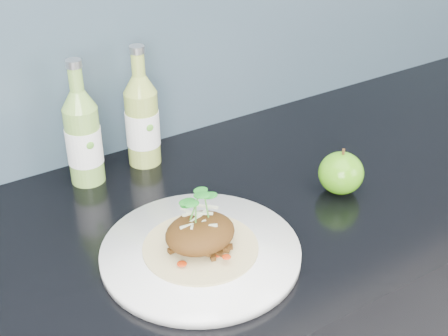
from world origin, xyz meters
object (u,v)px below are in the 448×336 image
at_px(cider_bottle_left, 83,137).
at_px(cider_bottle_right, 142,120).
at_px(green_apple, 341,173).
at_px(dinner_plate, 201,252).

distance_m(cider_bottle_left, cider_bottle_right, 0.12).
height_order(green_apple, cider_bottle_left, cider_bottle_left).
distance_m(dinner_plate, green_apple, 0.30).
height_order(cider_bottle_left, cider_bottle_right, same).
bearing_deg(cider_bottle_left, green_apple, -40.64).
distance_m(dinner_plate, cider_bottle_left, 0.31).
bearing_deg(green_apple, cider_bottle_right, 131.04).
xyz_separation_m(cider_bottle_left, cider_bottle_right, (0.12, 0.00, 0.00)).
bearing_deg(dinner_plate, green_apple, 4.90).
bearing_deg(green_apple, cider_bottle_left, 142.62).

